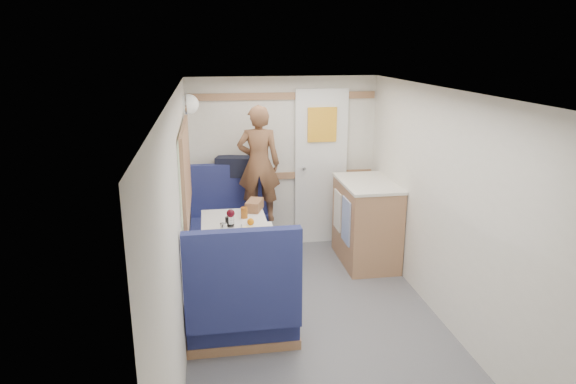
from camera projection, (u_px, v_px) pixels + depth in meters
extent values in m
plane|color=#515156|center=(324.00, 343.00, 4.18)|extent=(4.50, 4.50, 0.00)
plane|color=silver|center=(330.00, 95.00, 3.62)|extent=(4.50, 4.50, 0.00)
cube|color=silver|center=(283.00, 163.00, 6.03)|extent=(2.20, 0.02, 2.00)
cube|color=silver|center=(179.00, 236.00, 3.73)|extent=(0.02, 4.50, 2.00)
cube|color=silver|center=(462.00, 220.00, 4.07)|extent=(0.02, 4.50, 2.00)
cube|color=#8D603F|center=(283.00, 176.00, 6.06)|extent=(2.15, 0.02, 0.08)
cube|color=#8D603F|center=(283.00, 96.00, 5.80)|extent=(2.15, 0.02, 0.08)
cube|color=#A3B196|center=(185.00, 171.00, 4.61)|extent=(0.04, 1.30, 0.72)
cube|color=white|center=(321.00, 168.00, 6.09)|extent=(0.62, 0.04, 1.86)
cube|color=yellow|center=(322.00, 125.00, 5.92)|extent=(0.34, 0.03, 0.40)
cylinder|color=silver|center=(303.00, 168.00, 6.01)|extent=(0.04, 0.10, 0.04)
cube|color=white|center=(235.00, 226.00, 4.83)|extent=(0.62, 0.92, 0.04)
cylinder|color=silver|center=(236.00, 260.00, 4.93)|extent=(0.08, 0.08, 0.66)
cylinder|color=silver|center=(237.00, 291.00, 5.02)|extent=(0.36, 0.36, 0.03)
cube|color=navy|center=(232.00, 242.00, 5.72)|extent=(0.88, 0.50, 0.45)
cube|color=navy|center=(229.00, 198.00, 5.87)|extent=(0.88, 0.10, 0.80)
cube|color=#8D603F|center=(232.00, 257.00, 5.77)|extent=(0.90, 0.52, 0.08)
cube|color=navy|center=(242.00, 313.00, 4.21)|extent=(0.88, 0.50, 0.45)
cube|color=navy|center=(243.00, 280.00, 3.82)|extent=(0.88, 0.10, 0.80)
cube|color=#8D603F|center=(243.00, 333.00, 4.26)|extent=(0.90, 0.52, 0.08)
cube|color=#8D603F|center=(228.00, 178.00, 5.85)|extent=(0.90, 0.14, 0.04)
sphere|color=white|center=(189.00, 104.00, 5.29)|extent=(0.20, 0.20, 0.20)
cube|color=#8D603F|center=(366.00, 223.00, 5.65)|extent=(0.54, 0.90, 0.90)
cube|color=silver|center=(368.00, 183.00, 5.52)|extent=(0.56, 0.92, 0.03)
cube|color=#5972B2|center=(346.00, 221.00, 5.41)|extent=(0.01, 0.30, 0.48)
cube|color=silver|center=(338.00, 211.00, 5.75)|extent=(0.01, 0.28, 0.44)
imported|color=brown|center=(259.00, 164.00, 5.58)|extent=(0.50, 0.36, 1.28)
cube|color=black|center=(237.00, 166.00, 5.82)|extent=(0.50, 0.33, 0.22)
cube|color=white|center=(258.00, 230.00, 4.63)|extent=(0.29, 0.37, 0.02)
sphere|color=orange|center=(251.00, 222.00, 4.73)|extent=(0.06, 0.06, 0.06)
cube|color=#EFDC8A|center=(248.00, 229.00, 4.59)|extent=(0.10, 0.06, 0.03)
cylinder|color=white|center=(231.00, 226.00, 4.74)|extent=(0.06, 0.06, 0.01)
cylinder|color=white|center=(231.00, 221.00, 4.73)|extent=(0.01, 0.01, 0.10)
sphere|color=#430712|center=(231.00, 213.00, 4.71)|extent=(0.08, 0.08, 0.08)
cylinder|color=white|center=(224.00, 229.00, 4.54)|extent=(0.06, 0.06, 0.10)
cylinder|color=white|center=(231.00, 219.00, 4.78)|extent=(0.07, 0.07, 0.11)
cylinder|color=#965015|center=(244.00, 213.00, 4.97)|extent=(0.07, 0.07, 0.11)
cylinder|color=black|center=(227.00, 222.00, 4.75)|extent=(0.03, 0.03, 0.09)
cube|color=olive|center=(254.00, 205.00, 5.20)|extent=(0.21, 0.28, 0.10)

